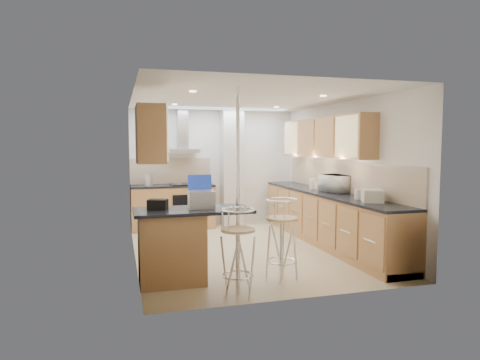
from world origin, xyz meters
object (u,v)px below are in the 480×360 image
object	(u,v)px
bar_stool_near	(238,252)
bar_stool_end	(282,239)
laptop	(201,200)
bread_bin	(372,196)
microwave	(337,184)

from	to	relation	value
bar_stool_near	bar_stool_end	world-z (taller)	bar_stool_end
laptop	bread_bin	xyz separation A→B (m)	(2.53, 0.06, -0.04)
laptop	bread_bin	world-z (taller)	laptop
laptop	bread_bin	size ratio (longest dim) A/B	0.94
bar_stool_near	bread_bin	world-z (taller)	bread_bin
bar_stool_end	bar_stool_near	bearing A→B (deg)	167.83
bar_stool_near	bread_bin	xyz separation A→B (m)	(2.23, 0.71, 0.50)
laptop	bar_stool_end	xyz separation A→B (m)	(1.01, -0.25, -0.52)
microwave	bar_stool_end	world-z (taller)	microwave
bar_stool_end	laptop	bearing A→B (deg)	124.14
microwave	laptop	bearing A→B (deg)	105.73
bread_bin	laptop	bearing A→B (deg)	-154.73
microwave	bread_bin	bearing A→B (deg)	163.62
microwave	bread_bin	distance (m)	1.28
microwave	bar_stool_near	size ratio (longest dim) A/B	0.54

